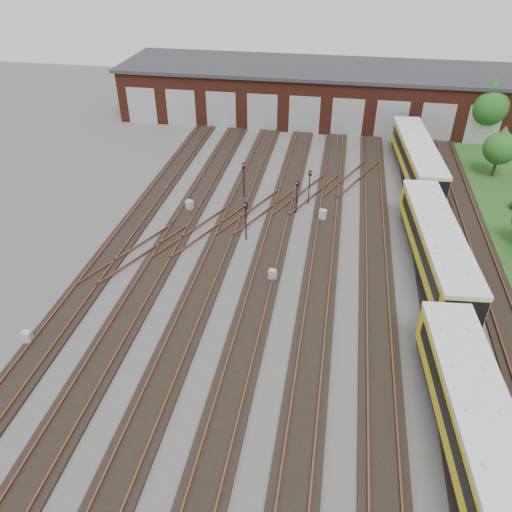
# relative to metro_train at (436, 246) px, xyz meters

# --- Properties ---
(ground) EXTENTS (120.00, 120.00, 0.00)m
(ground) POSITION_rel_metro_train_xyz_m (-10.00, -8.05, -1.95)
(ground) COLOR #464341
(ground) RESTS_ON ground
(track_network) EXTENTS (30.40, 70.00, 0.33)m
(track_network) POSITION_rel_metro_train_xyz_m (-10.17, -7.46, -1.84)
(track_network) COLOR black
(track_network) RESTS_ON ground
(maintenance_shed) EXTENTS (51.00, 12.50, 6.35)m
(maintenance_shed) POSITION_rel_metro_train_xyz_m (-10.01, 31.92, 1.26)
(maintenance_shed) COLOR #4D1E13
(maintenance_shed) RESTS_ON ground
(metro_train) EXTENTS (4.08, 47.46, 3.16)m
(metro_train) POSITION_rel_metro_train_xyz_m (0.00, 0.00, 0.00)
(metro_train) COLOR black
(metro_train) RESTS_ON ground
(signal_mast_0) EXTENTS (0.30, 0.29, 3.39)m
(signal_mast_0) POSITION_rel_metro_train_xyz_m (-14.21, 1.46, 0.22)
(signal_mast_0) COLOR black
(signal_mast_0) RESTS_ON ground
(signal_mast_1) EXTENTS (0.27, 0.26, 3.09)m
(signal_mast_1) POSITION_rel_metro_train_xyz_m (-10.74, 6.49, 0.02)
(signal_mast_1) COLOR black
(signal_mast_1) RESTS_ON ground
(signal_mast_2) EXTENTS (0.30, 0.28, 3.53)m
(signal_mast_2) POSITION_rel_metro_train_xyz_m (-15.74, 8.37, 0.30)
(signal_mast_2) COLOR black
(signal_mast_2) RESTS_ON ground
(signal_mast_3) EXTENTS (0.28, 0.27, 3.24)m
(signal_mast_3) POSITION_rel_metro_train_xyz_m (-9.84, 8.42, 0.11)
(signal_mast_3) COLOR black
(signal_mast_3) RESTS_ON ground
(relay_cabinet_0) EXTENTS (0.58, 0.50, 0.91)m
(relay_cabinet_0) POSITION_rel_metro_train_xyz_m (-25.00, -12.37, -1.49)
(relay_cabinet_0) COLOR #A1A3A6
(relay_cabinet_0) RESTS_ON ground
(relay_cabinet_1) EXTENTS (0.71, 0.65, 0.96)m
(relay_cabinet_1) POSITION_rel_metro_train_xyz_m (-20.03, 5.36, -1.47)
(relay_cabinet_1) COLOR #A1A3A6
(relay_cabinet_1) RESTS_ON ground
(relay_cabinet_2) EXTENTS (0.64, 0.59, 0.86)m
(relay_cabinet_2) POSITION_rel_metro_train_xyz_m (-11.34, -3.47, -1.52)
(relay_cabinet_2) COLOR #A1A3A6
(relay_cabinet_2) RESTS_ON ground
(relay_cabinet_3) EXTENTS (0.70, 0.62, 0.99)m
(relay_cabinet_3) POSITION_rel_metro_train_xyz_m (-8.38, 5.67, -1.45)
(relay_cabinet_3) COLOR #A1A3A6
(relay_cabinet_3) RESTS_ON ground
(relay_cabinet_4) EXTENTS (0.60, 0.50, 0.97)m
(relay_cabinet_4) POSITION_rel_metro_train_xyz_m (-1.27, 7.67, -1.46)
(relay_cabinet_4) COLOR #A1A3A6
(relay_cabinet_4) RESTS_ON ground
(tree_0) EXTENTS (4.38, 4.38, 7.25)m
(tree_0) POSITION_rel_metro_train_xyz_m (8.30, 26.95, 2.71)
(tree_0) COLOR #372318
(tree_0) RESTS_ON ground
(tree_1) EXTENTS (3.15, 3.15, 5.22)m
(tree_1) POSITION_rel_metro_train_xyz_m (7.76, 17.31, 1.41)
(tree_1) COLOR #372318
(tree_1) RESTS_ON ground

